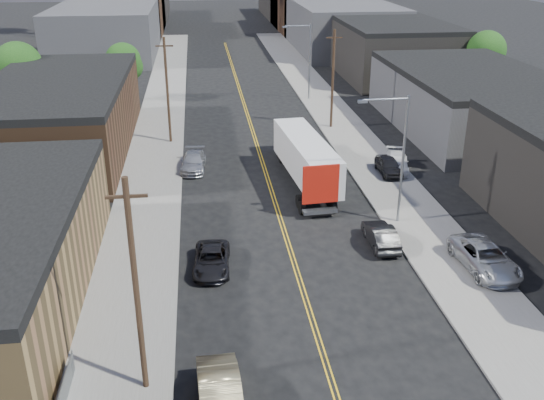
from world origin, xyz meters
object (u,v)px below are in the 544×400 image
object	(u,v)px
car_left_c	(212,260)
car_right_oncoming	(381,235)
semi_truck	(303,153)
car_right_lot_a	(485,258)
car_right_lot_b	(396,162)
car_left_b	(220,398)
car_left_d	(193,162)
car_right_lot_c	(389,166)

from	to	relation	value
car_left_c	car_right_oncoming	distance (m)	10.99
semi_truck	car_right_oncoming	bearing A→B (deg)	-80.62
car_right_lot_a	car_right_lot_b	xyz separation A→B (m)	(0.00, 16.91, -0.09)
car_left_b	car_right_lot_a	size ratio (longest dim) A/B	0.90
car_left_d	car_right_oncoming	bearing A→B (deg)	-48.01
car_left_d	car_right_lot_b	world-z (taller)	car_right_lot_b
car_left_c	car_right_lot_a	world-z (taller)	car_right_lot_a
car_right_lot_b	car_left_b	bearing A→B (deg)	-105.60
car_right_oncoming	car_right_lot_c	size ratio (longest dim) A/B	1.07
semi_truck	car_right_lot_b	bearing A→B (deg)	1.54
car_right_lot_a	car_right_lot_b	world-z (taller)	car_right_lot_a
car_left_c	car_right_lot_c	bearing A→B (deg)	46.37
car_left_d	car_right_lot_b	distance (m)	17.21
car_left_d	car_right_oncoming	xyz separation A→B (m)	(11.88, -15.44, 0.01)
car_right_oncoming	car_right_lot_c	world-z (taller)	car_right_lot_c
car_left_b	car_right_oncoming	size ratio (longest dim) A/B	1.15
semi_truck	car_left_c	size ratio (longest dim) A/B	3.37
car_left_d	car_right_lot_c	world-z (taller)	car_right_lot_c
car_left_c	car_right_lot_a	xyz separation A→B (m)	(16.00, -2.20, 0.29)
semi_truck	car_right_lot_a	bearing A→B (deg)	-67.71
car_right_lot_c	car_left_d	bearing A→B (deg)	169.20
car_left_b	car_left_d	world-z (taller)	car_left_b
car_left_b	car_right_lot_a	distance (m)	18.81
car_left_d	car_right_lot_c	distance (m)	16.44
car_left_b	car_right_oncoming	world-z (taller)	car_left_b
car_left_d	car_right_lot_c	xyz separation A→B (m)	(16.11, -3.30, 0.14)
semi_truck	car_right_lot_b	world-z (taller)	semi_truck
semi_truck	car_right_oncoming	size ratio (longest dim) A/B	3.52
car_left_c	car_right_lot_a	size ratio (longest dim) A/B	0.82
car_right_lot_b	car_right_lot_c	bearing A→B (deg)	-123.07
car_left_b	car_right_lot_c	xyz separation A→B (m)	(15.08, 25.98, 0.02)
car_left_b	car_right_oncoming	bearing A→B (deg)	49.01
car_right_lot_a	car_right_lot_c	bearing A→B (deg)	90.14
car_right_lot_a	car_right_oncoming	bearing A→B (deg)	139.40
car_left_b	car_right_lot_a	world-z (taller)	car_right_lot_a
car_left_b	car_left_d	bearing A→B (deg)	89.10
car_left_d	car_right_lot_c	bearing A→B (deg)	-7.16
car_right_lot_a	car_right_lot_b	bearing A→B (deg)	86.87
semi_truck	car_left_d	size ratio (longest dim) A/B	3.15
car_left_c	car_right_oncoming	xyz separation A→B (m)	(10.85, 1.75, 0.08)
car_left_c	car_left_b	bearing A→B (deg)	-86.27
car_right_oncoming	car_right_lot_a	xyz separation A→B (m)	(5.15, -3.95, 0.20)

